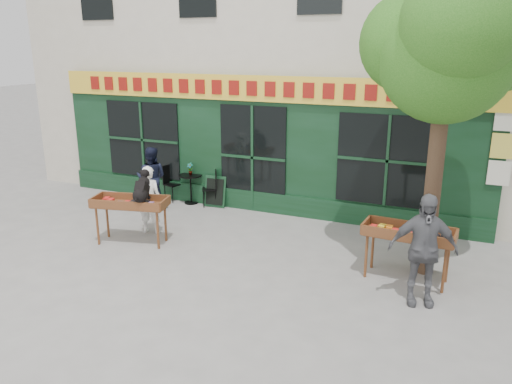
# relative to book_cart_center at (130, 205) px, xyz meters

# --- Properties ---
(ground) EXTENTS (80.00, 80.00, 0.00)m
(ground) POSITION_rel_book_cart_center_xyz_m (1.43, 0.65, -0.82)
(ground) COLOR slate
(ground) RESTS_ON ground
(building) EXTENTS (14.00, 7.26, 10.00)m
(building) POSITION_rel_book_cart_center_xyz_m (1.43, 6.62, 4.15)
(building) COLOR beige
(building) RESTS_ON ground
(street_tree) EXTENTS (3.05, 2.90, 5.60)m
(street_tree) POSITION_rel_book_cart_center_xyz_m (5.77, 1.01, 3.29)
(street_tree) COLOR #382619
(street_tree) RESTS_ON ground
(book_cart_center) EXTENTS (1.60, 0.95, 0.99)m
(book_cart_center) POSITION_rel_book_cart_center_xyz_m (0.00, 0.00, 0.00)
(book_cart_center) COLOR brown
(book_cart_center) RESTS_ON ground
(dog) EXTENTS (0.47, 0.66, 0.60)m
(dog) POSITION_rel_book_cart_center_xyz_m (0.35, -0.05, 0.47)
(dog) COLOR black
(dog) RESTS_ON book_cart_center
(woman) EXTENTS (0.62, 0.48, 1.50)m
(woman) POSITION_rel_book_cart_center_xyz_m (0.00, 0.65, -0.07)
(woman) COLOR white
(woman) RESTS_ON ground
(book_cart_right) EXTENTS (1.54, 0.72, 0.99)m
(book_cart_right) POSITION_rel_book_cart_center_xyz_m (5.44, 0.49, 0.00)
(book_cart_right) COLOR brown
(book_cart_right) RESTS_ON ground
(man_right) EXTENTS (1.14, 0.72, 1.81)m
(man_right) POSITION_rel_book_cart_center_xyz_m (5.74, -0.26, 0.08)
(man_right) COLOR #535357
(man_right) RESTS_ON ground
(bistro_table) EXTENTS (0.60, 0.60, 0.76)m
(bistro_table) POSITION_rel_book_cart_center_xyz_m (-0.28, 2.85, -0.28)
(bistro_table) COLOR black
(bistro_table) RESTS_ON ground
(bistro_chair_left) EXTENTS (0.45, 0.45, 0.95)m
(bistro_chair_left) POSITION_rel_book_cart_center_xyz_m (-0.92, 2.88, -0.26)
(bistro_chair_left) COLOR black
(bistro_chair_left) RESTS_ON ground
(bistro_chair_right) EXTENTS (0.49, 0.49, 0.95)m
(bistro_chair_right) POSITION_rel_book_cart_center_xyz_m (0.35, 2.89, -0.26)
(bistro_chair_right) COLOR black
(bistro_chair_right) RESTS_ON ground
(potted_plant) EXTENTS (0.17, 0.12, 0.32)m
(potted_plant) POSITION_rel_book_cart_center_xyz_m (-0.28, 2.85, 0.10)
(potted_plant) COLOR gray
(potted_plant) RESTS_ON bistro_table
(man_left) EXTENTS (0.91, 0.81, 1.57)m
(man_left) POSITION_rel_book_cart_center_xyz_m (-0.98, 2.14, -0.04)
(man_left) COLOR black
(man_left) RESTS_ON ground
(chalkboard) EXTENTS (0.57, 0.23, 0.79)m
(chalkboard) POSITION_rel_book_cart_center_xyz_m (0.43, 2.84, -0.42)
(chalkboard) COLOR black
(chalkboard) RESTS_ON ground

